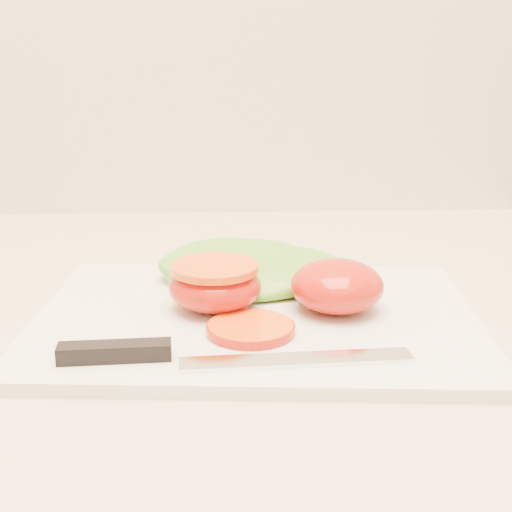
{
  "coord_description": "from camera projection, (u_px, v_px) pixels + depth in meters",
  "views": [
    {
      "loc": [
        -0.22,
        1.08,
        1.15
      ],
      "look_at": [
        -0.2,
        1.62,
        0.99
      ],
      "focal_mm": 50.0,
      "sensor_mm": 36.0,
      "label": 1
    }
  ],
  "objects": [
    {
      "name": "tomato_half_dome",
      "position": [
        337.0,
        286.0,
        0.57
      ],
      "size": [
        0.08,
        0.08,
        0.04
      ],
      "primitive_type": "ellipsoid",
      "color": "red",
      "rests_on": "cutting_board"
    },
    {
      "name": "tomato_half_cut",
      "position": [
        215.0,
        284.0,
        0.57
      ],
      "size": [
        0.08,
        0.08,
        0.04
      ],
      "color": "red",
      "rests_on": "cutting_board"
    },
    {
      "name": "knife",
      "position": [
        186.0,
        355.0,
        0.48
      ],
      "size": [
        0.24,
        0.03,
        0.01
      ],
      "rotation": [
        0.0,
        0.0,
        0.06
      ],
      "color": "silver",
      "rests_on": "cutting_board"
    },
    {
      "name": "tomato_slice_0",
      "position": [
        251.0,
        329.0,
        0.53
      ],
      "size": [
        0.06,
        0.06,
        0.01
      ],
      "primitive_type": "cylinder",
      "color": "#FC6310",
      "rests_on": "cutting_board"
    },
    {
      "name": "lettuce_leaf_0",
      "position": [
        243.0,
        268.0,
        0.63
      ],
      "size": [
        0.18,
        0.14,
        0.03
      ],
      "primitive_type": "ellipsoid",
      "rotation": [
        0.0,
        0.0,
        -0.28
      ],
      "color": "#6FC634",
      "rests_on": "cutting_board"
    },
    {
      "name": "cutting_board",
      "position": [
        257.0,
        319.0,
        0.57
      ],
      "size": [
        0.37,
        0.28,
        0.01
      ],
      "primitive_type": "cube",
      "rotation": [
        0.0,
        0.0,
        -0.07
      ],
      "color": "white",
      "rests_on": "counter"
    },
    {
      "name": "lettuce_leaf_1",
      "position": [
        291.0,
        270.0,
        0.64
      ],
      "size": [
        0.12,
        0.09,
        0.02
      ],
      "primitive_type": "ellipsoid",
      "rotation": [
        0.0,
        0.0,
        0.14
      ],
      "color": "#6FC634",
      "rests_on": "cutting_board"
    }
  ]
}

